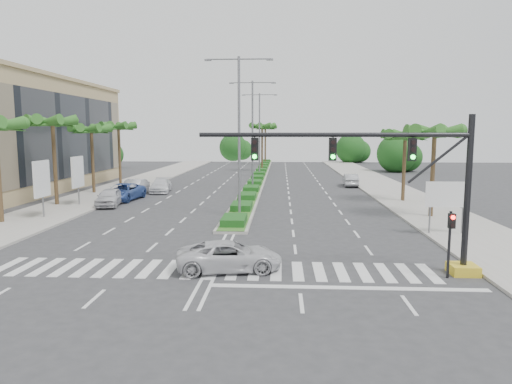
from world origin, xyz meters
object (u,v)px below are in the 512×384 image
(car_parked_b, at_px, (134,188))
(car_parked_c, at_px, (123,192))
(car_crossing, at_px, (230,256))
(car_parked_d, at_px, (161,186))
(car_right, at_px, (351,180))
(car_parked_a, at_px, (110,197))

(car_parked_b, bearing_deg, car_parked_c, -88.33)
(car_parked_c, height_order, car_crossing, car_parked_c)
(car_parked_b, xyz_separation_m, car_parked_d, (2.03, 2.78, -0.10))
(car_parked_d, height_order, car_right, car_right)
(car_parked_b, height_order, car_parked_c, car_parked_b)
(car_crossing, bearing_deg, car_right, -27.36)
(car_parked_c, height_order, car_right, car_parked_c)
(car_parked_c, height_order, car_parked_d, car_parked_c)
(car_parked_b, xyz_separation_m, car_crossing, (12.62, -24.84, -0.14))
(car_parked_c, relative_size, car_crossing, 1.16)
(car_parked_a, bearing_deg, car_right, 27.06)
(car_parked_a, xyz_separation_m, car_crossing, (12.62, -18.14, -0.10))
(car_parked_c, xyz_separation_m, car_parked_d, (2.03, 6.14, -0.08))
(car_parked_c, relative_size, car_right, 1.27)
(car_parked_b, relative_size, car_parked_c, 0.87)
(car_parked_a, relative_size, car_crossing, 0.93)
(car_parked_c, distance_m, car_crossing, 24.92)
(car_parked_a, xyz_separation_m, car_parked_b, (0.00, 6.70, 0.04))
(car_parked_c, xyz_separation_m, car_crossing, (12.62, -21.48, -0.11))
(car_parked_a, height_order, car_parked_b, car_parked_b)
(car_parked_a, relative_size, car_parked_b, 0.92)
(car_parked_b, bearing_deg, car_parked_a, -88.33)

